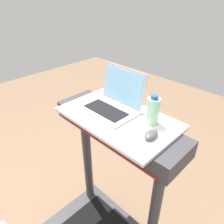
# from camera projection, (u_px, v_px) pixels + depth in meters

# --- Properties ---
(desk_board) EXTENTS (0.72, 0.43, 0.02)m
(desk_board) POSITION_uv_depth(u_px,v_px,m) (118.00, 117.00, 1.29)
(desk_board) COLOR white
(desk_board) RESTS_ON treadmill_base
(laptop) EXTENTS (0.34, 0.28, 0.25)m
(laptop) POSITION_uv_depth(u_px,v_px,m) (113.00, 102.00, 1.34)
(laptop) COLOR #B7B7BC
(laptop) RESTS_ON desk_board
(computer_mouse) EXTENTS (0.07, 0.11, 0.03)m
(computer_mouse) POSITION_uv_depth(u_px,v_px,m) (151.00, 135.00, 1.10)
(computer_mouse) COLOR #4C4C51
(computer_mouse) RESTS_ON desk_board
(water_bottle) EXTENTS (0.07, 0.07, 0.18)m
(water_bottle) POSITION_uv_depth(u_px,v_px,m) (153.00, 111.00, 1.19)
(water_bottle) COLOR #9EDBB2
(water_bottle) RESTS_ON desk_board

